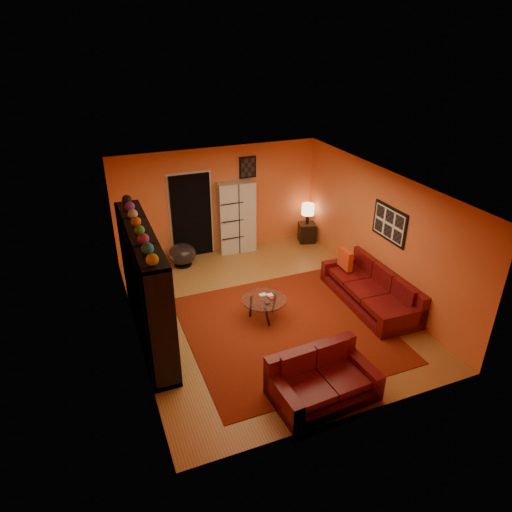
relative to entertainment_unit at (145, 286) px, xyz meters
name	(u,v)px	position (x,y,z in m)	size (l,w,h in m)	color
floor	(266,310)	(2.27, 0.00, -1.05)	(6.00, 6.00, 0.00)	olive
ceiling	(268,185)	(2.27, 0.00, 1.55)	(6.00, 6.00, 0.00)	white
wall_back	(219,201)	(2.27, 3.00, 0.25)	(6.00, 6.00, 0.00)	orange
wall_front	(356,345)	(2.27, -3.00, 0.25)	(6.00, 6.00, 0.00)	orange
wall_left	(130,276)	(-0.23, 0.00, 0.25)	(6.00, 6.00, 0.00)	orange
wall_right	(379,232)	(4.78, 0.00, 0.25)	(6.00, 6.00, 0.00)	orange
rug	(286,328)	(2.38, -0.70, -1.04)	(3.60, 3.60, 0.01)	#5E170A
doorway	(191,216)	(1.57, 2.96, -0.03)	(0.95, 0.10, 2.04)	black
wall_art_right	(390,224)	(4.75, -0.30, 0.55)	(0.03, 1.00, 0.70)	black
wall_art_back	(248,167)	(3.02, 2.98, 1.00)	(0.42, 0.03, 0.52)	black
entertainment_unit	(145,286)	(0.00, 0.00, 0.00)	(0.45, 3.00, 2.10)	black
tv	(149,290)	(0.05, -0.08, -0.04)	(0.13, 1.01, 0.58)	black
sofa	(373,290)	(4.42, -0.51, -0.77)	(1.05, 2.41, 0.85)	#500A0D
loveseat	(320,379)	(2.14, -2.42, -0.77)	(1.61, 1.04, 0.85)	#500A0D
throw_pillow	(345,259)	(4.22, 0.31, -0.42)	(0.12, 0.42, 0.42)	#DD4218
coffee_table	(264,301)	(2.13, -0.24, -0.66)	(0.87, 0.87, 0.43)	silver
storage_cabinet	(237,217)	(2.66, 2.80, -0.16)	(0.89, 0.40, 1.78)	beige
bowl_chair	(182,254)	(1.19, 2.50, -0.76)	(0.65, 0.65, 0.53)	black
side_table	(307,232)	(4.53, 2.63, -0.80)	(0.40, 0.40, 0.50)	black
table_lamp	(308,210)	(4.53, 2.63, -0.17)	(0.32, 0.32, 0.53)	black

